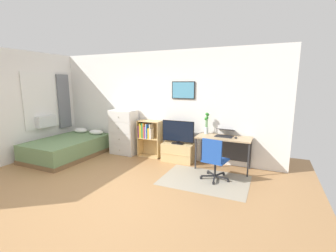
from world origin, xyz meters
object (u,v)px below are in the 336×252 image
(bookshelf, at_px, (148,135))
(television, at_px, (178,132))
(dresser, at_px, (124,132))
(laptop, at_px, (225,133))
(desk, at_px, (224,142))
(computer_mouse, at_px, (236,138))
(bamboo_vase, at_px, (207,123))
(tv_stand, at_px, (178,152))
(bed, at_px, (69,147))
(office_chair, at_px, (214,158))

(bookshelf, distance_m, television, 0.88)
(dresser, xyz_separation_m, laptop, (2.69, 0.05, 0.20))
(dresser, xyz_separation_m, desk, (2.69, 0.01, -0.00))
(desk, bearing_deg, dresser, -179.70)
(dresser, height_order, television, dresser)
(computer_mouse, height_order, bamboo_vase, bamboo_vase)
(bookshelf, bearing_deg, dresser, -175.06)
(desk, relative_size, laptop, 2.80)
(dresser, height_order, laptop, dresser)
(computer_mouse, bearing_deg, tv_stand, 175.62)
(bookshelf, xyz_separation_m, laptop, (1.97, -0.01, 0.24))
(desk, xyz_separation_m, laptop, (-0.00, 0.03, 0.21))
(dresser, bearing_deg, bamboo_vase, 2.68)
(bookshelf, height_order, television, television)
(television, bearing_deg, laptop, 2.83)
(television, height_order, laptop, television)
(laptop, relative_size, bamboo_vase, 0.84)
(bed, distance_m, laptop, 4.02)
(dresser, relative_size, laptop, 2.84)
(tv_stand, xyz_separation_m, bamboo_vase, (0.67, 0.09, 0.76))
(bookshelf, xyz_separation_m, tv_stand, (0.86, -0.05, -0.34))
(bed, xyz_separation_m, bamboo_vase, (3.46, 0.90, 0.75))
(bookshelf, bearing_deg, television, -4.61)
(dresser, height_order, tv_stand, dresser)
(laptop, bearing_deg, television, -174.60)
(bookshelf, bearing_deg, laptop, -0.42)
(television, bearing_deg, dresser, 179.74)
(desk, bearing_deg, bamboo_vase, 168.29)
(bed, distance_m, dresser, 1.49)
(bookshelf, distance_m, office_chair, 2.11)
(computer_mouse, bearing_deg, bookshelf, 176.10)
(computer_mouse, bearing_deg, bamboo_vase, 164.41)
(laptop, xyz_separation_m, bamboo_vase, (-0.44, 0.06, 0.18))
(bed, relative_size, bookshelf, 2.13)
(desk, relative_size, computer_mouse, 11.37)
(laptop, height_order, computer_mouse, laptop)
(office_chair, bearing_deg, bed, -169.71)
(dresser, distance_m, bookshelf, 0.72)
(television, bearing_deg, desk, 1.11)
(tv_stand, distance_m, television, 0.51)
(bed, height_order, tv_stand, bed)
(dresser, distance_m, television, 1.59)
(television, height_order, office_chair, television)
(dresser, bearing_deg, tv_stand, 0.55)
(office_chair, bearing_deg, computer_mouse, 76.00)
(desk, relative_size, office_chair, 1.37)
(office_chair, relative_size, computer_mouse, 8.27)
(bookshelf, relative_size, desk, 0.81)
(bookshelf, xyz_separation_m, bamboo_vase, (1.53, 0.04, 0.42))
(bookshelf, relative_size, laptop, 2.25)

